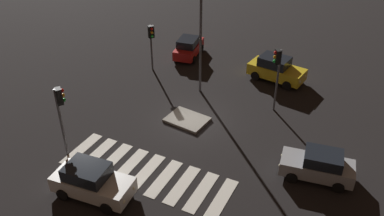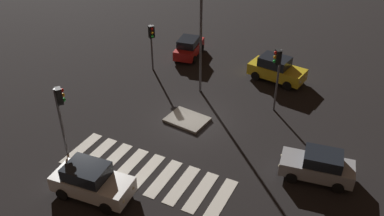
% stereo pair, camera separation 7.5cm
% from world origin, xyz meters
% --- Properties ---
extents(ground_plane, '(80.00, 80.00, 0.00)m').
position_xyz_m(ground_plane, '(0.00, 0.00, 0.00)').
color(ground_plane, black).
extents(traffic_island, '(2.85, 2.26, 0.18)m').
position_xyz_m(traffic_island, '(-0.28, -0.17, 0.09)').
color(traffic_island, gray).
rests_on(traffic_island, ground).
extents(car_red, '(2.30, 4.05, 1.69)m').
position_xyz_m(car_red, '(-4.74, 8.72, 0.83)').
color(car_red, red).
rests_on(car_red, ground).
extents(car_silver, '(4.11, 2.30, 1.71)m').
position_xyz_m(car_silver, '(8.60, -1.80, 0.84)').
color(car_silver, '#9EA0A5').
rests_on(car_silver, ground).
extents(car_white, '(4.38, 2.31, 1.85)m').
position_xyz_m(car_white, '(-1.54, -8.41, 0.91)').
color(car_white, silver).
rests_on(car_white, ground).
extents(car_yellow, '(4.50, 2.51, 1.88)m').
position_xyz_m(car_yellow, '(3.24, 7.97, 0.92)').
color(car_yellow, gold).
rests_on(car_yellow, ground).
extents(traffic_light_west, '(0.53, 0.54, 3.82)m').
position_xyz_m(traffic_light_west, '(-6.10, 5.04, 2.90)').
color(traffic_light_west, '#47474C').
rests_on(traffic_light_west, ground).
extents(traffic_light_north, '(0.53, 0.54, 4.54)m').
position_xyz_m(traffic_light_north, '(4.34, 3.66, 3.44)').
color(traffic_light_north, '#47474C').
rests_on(traffic_light_north, ground).
extents(traffic_light_south, '(0.54, 0.53, 4.45)m').
position_xyz_m(traffic_light_south, '(-4.94, -6.33, 3.37)').
color(traffic_light_south, '#47474C').
rests_on(traffic_light_south, ground).
extents(street_lamp, '(0.56, 0.56, 7.99)m').
position_xyz_m(street_lamp, '(-1.24, 3.77, 5.41)').
color(street_lamp, '#47474C').
rests_on(street_lamp, ground).
extents(crosswalk_near, '(9.90, 3.20, 0.02)m').
position_xyz_m(crosswalk_near, '(0.00, -5.72, 0.01)').
color(crosswalk_near, silver).
rests_on(crosswalk_near, ground).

